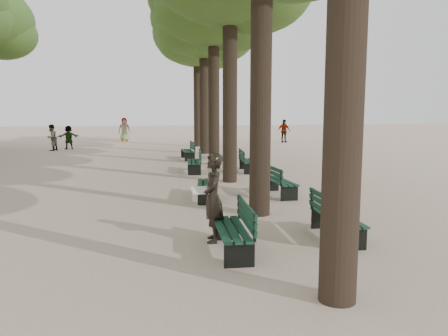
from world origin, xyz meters
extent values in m
plane|color=#C5AA95|center=(0.00, 0.00, 0.00)|extent=(120.00, 120.00, 0.00)
cylinder|color=#33261C|center=(1.50, -2.00, 3.75)|extent=(0.52, 0.52, 7.50)
cylinder|color=#33261C|center=(1.50, 3.00, 3.75)|extent=(0.52, 0.52, 7.50)
cylinder|color=#33261C|center=(1.50, 8.00, 3.75)|extent=(0.52, 0.52, 7.50)
cylinder|color=#33261C|center=(1.50, 13.00, 3.75)|extent=(0.52, 0.52, 7.50)
cylinder|color=#33261C|center=(1.50, 18.00, 3.75)|extent=(0.52, 0.52, 7.50)
ellipsoid|color=#2F541D|center=(1.50, 18.00, 7.70)|extent=(6.00, 6.00, 4.50)
cylinder|color=#33261C|center=(1.50, 23.00, 3.75)|extent=(0.52, 0.52, 7.50)
ellipsoid|color=#2F541D|center=(1.50, 23.00, 7.70)|extent=(6.00, 6.00, 4.50)
cube|color=black|center=(0.35, 0.21, 0.23)|extent=(0.53, 1.80, 0.45)
cube|color=black|center=(0.35, 0.21, 0.45)|extent=(0.55, 1.80, 0.04)
cube|color=black|center=(0.63, 0.21, 0.72)|extent=(0.05, 1.80, 0.40)
cube|color=black|center=(0.35, 5.02, 0.23)|extent=(0.69, 1.84, 0.45)
cube|color=black|center=(0.35, 5.02, 0.45)|extent=(0.71, 1.84, 0.04)
cube|color=black|center=(0.63, 5.00, 0.72)|extent=(0.21, 1.80, 0.40)
cube|color=black|center=(0.35, 10.48, 0.23)|extent=(0.60, 1.82, 0.45)
cube|color=black|center=(0.35, 10.48, 0.45)|extent=(0.62, 1.82, 0.04)
cube|color=black|center=(0.63, 10.47, 0.72)|extent=(0.12, 1.80, 0.40)
cube|color=black|center=(0.35, 15.19, 0.23)|extent=(0.66, 1.83, 0.45)
cube|color=black|center=(0.35, 15.19, 0.45)|extent=(0.68, 1.84, 0.04)
cube|color=black|center=(0.63, 15.22, 0.72)|extent=(0.18, 1.80, 0.40)
cube|color=black|center=(2.65, 0.79, 0.23)|extent=(0.54, 1.81, 0.45)
cube|color=black|center=(2.65, 0.79, 0.45)|extent=(0.56, 1.81, 0.04)
cube|color=black|center=(2.37, 0.78, 0.72)|extent=(0.06, 1.80, 0.40)
cube|color=black|center=(2.65, 5.26, 0.23)|extent=(0.70, 1.84, 0.45)
cube|color=black|center=(2.65, 5.26, 0.45)|extent=(0.72, 1.84, 0.04)
cube|color=black|center=(2.37, 5.23, 0.72)|extent=(0.22, 1.80, 0.40)
cube|color=black|center=(2.65, 10.40, 0.23)|extent=(0.62, 1.83, 0.45)
cube|color=black|center=(2.65, 10.40, 0.45)|extent=(0.64, 1.83, 0.04)
cube|color=black|center=(2.37, 10.42, 0.72)|extent=(0.14, 1.80, 0.40)
cube|color=black|center=(2.65, 15.30, 0.23)|extent=(0.59, 1.82, 0.45)
cube|color=black|center=(2.65, 15.30, 0.45)|extent=(0.61, 1.82, 0.04)
cube|color=black|center=(2.37, 15.31, 0.72)|extent=(0.11, 1.80, 0.40)
imported|color=black|center=(0.09, 0.95, 0.89)|extent=(0.40, 0.73, 1.78)
cube|color=white|center=(-0.16, 0.95, 1.05)|extent=(0.37, 0.29, 0.12)
imported|color=#262628|center=(6.50, 25.56, 0.95)|extent=(1.17, 1.11, 1.91)
imported|color=#262628|center=(-7.83, 21.05, 0.82)|extent=(0.59, 0.87, 1.65)
imported|color=#262628|center=(-4.00, 28.55, 0.95)|extent=(0.97, 0.51, 1.90)
imported|color=#262628|center=(-7.01, 22.03, 0.77)|extent=(1.42, 0.90, 1.54)
imported|color=#262628|center=(8.43, 25.60, 0.89)|extent=(1.09, 0.52, 1.79)
camera|label=1|loc=(-0.85, -7.51, 2.66)|focal=35.00mm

